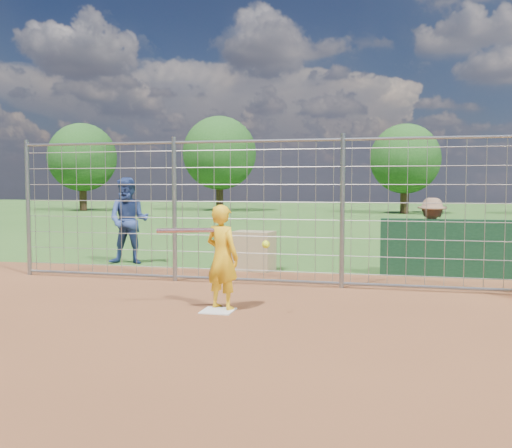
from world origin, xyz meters
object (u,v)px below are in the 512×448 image
(batter, at_px, (222,257))
(bystander_a, at_px, (129,221))
(bystander_c, at_px, (432,237))
(equipment_bin, at_px, (254,251))

(batter, bearing_deg, bystander_a, -25.75)
(bystander_a, distance_m, bystander_c, 6.39)
(bystander_a, bearing_deg, bystander_c, -10.84)
(bystander_a, xyz_separation_m, equipment_bin, (2.91, -0.30, -0.55))
(equipment_bin, bearing_deg, batter, -75.70)
(batter, distance_m, bystander_c, 4.82)
(batter, bearing_deg, equipment_bin, -59.19)
(bystander_c, bearing_deg, equipment_bin, -8.99)
(bystander_c, xyz_separation_m, equipment_bin, (-3.48, -0.10, -0.35))
(bystander_a, xyz_separation_m, bystander_c, (6.39, -0.20, -0.20))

